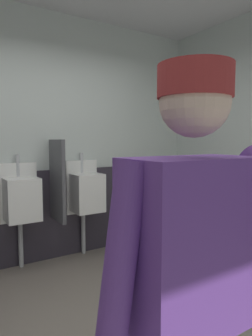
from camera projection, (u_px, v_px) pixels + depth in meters
wall_back at (32, 138)px, 3.41m from camera, size 4.87×0.12×2.84m
wainscot_band_back at (36, 217)px, 3.43m from camera, size 4.27×0.03×1.05m
urinal_left at (21, 199)px, 3.18m from camera, size 0.40×0.34×1.24m
urinal_middle at (86, 192)px, 3.58m from camera, size 0.40×0.34×1.24m
privacy_divider_panel at (57, 181)px, 3.31m from camera, size 0.04×0.40×0.90m
person at (193, 277)px, 0.97m from camera, size 0.66×0.60×1.62m
trash_bin at (189, 221)px, 3.89m from camera, size 0.39×0.39×0.71m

